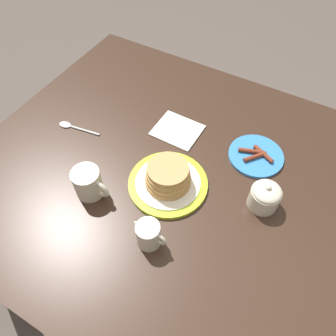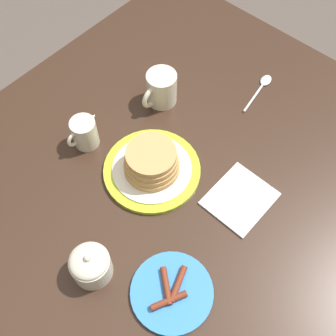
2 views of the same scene
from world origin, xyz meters
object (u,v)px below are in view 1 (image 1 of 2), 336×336
object	(u,v)px
napkin	(177,130)
spoon	(72,127)
pancake_plate	(168,179)
side_plate_bacon	(256,155)
sugar_bowl	(265,196)
coffee_mug	(89,183)
creamer_pitcher	(148,234)

from	to	relation	value
napkin	spoon	distance (m)	0.37
pancake_plate	napkin	xyz separation A→B (m)	(-0.08, 0.21, -0.03)
side_plate_bacon	sugar_bowl	bearing A→B (deg)	-63.82
coffee_mug	napkin	world-z (taller)	coffee_mug
side_plate_bacon	pancake_plate	bearing A→B (deg)	-129.36
side_plate_bacon	spoon	distance (m)	0.64
pancake_plate	napkin	size ratio (longest dim) A/B	1.56
coffee_mug	pancake_plate	bearing A→B (deg)	36.45
pancake_plate	coffee_mug	size ratio (longest dim) A/B	2.10
pancake_plate	sugar_bowl	distance (m)	0.28
coffee_mug	sugar_bowl	xyz separation A→B (m)	(0.46, 0.21, -0.01)
sugar_bowl	napkin	distance (m)	0.38
pancake_plate	sugar_bowl	world-z (taller)	sugar_bowl
sugar_bowl	napkin	bearing A→B (deg)	159.26
coffee_mug	sugar_bowl	size ratio (longest dim) A/B	1.25
pancake_plate	napkin	bearing A→B (deg)	111.41
sugar_bowl	spoon	size ratio (longest dim) A/B	0.58
napkin	coffee_mug	bearing A→B (deg)	-106.45
coffee_mug	sugar_bowl	bearing A→B (deg)	25.04
coffee_mug	spoon	bearing A→B (deg)	141.32
creamer_pitcher	sugar_bowl	distance (m)	0.35
side_plate_bacon	spoon	size ratio (longest dim) A/B	1.12
spoon	napkin	bearing A→B (deg)	26.96
napkin	creamer_pitcher	bearing A→B (deg)	-71.92
side_plate_bacon	sugar_bowl	distance (m)	0.18
pancake_plate	coffee_mug	bearing A→B (deg)	-143.55
coffee_mug	napkin	distance (m)	0.37
pancake_plate	creamer_pitcher	distance (m)	0.19
side_plate_bacon	coffee_mug	size ratio (longest dim) A/B	1.54
creamer_pitcher	spoon	distance (m)	0.52
pancake_plate	coffee_mug	world-z (taller)	coffee_mug
side_plate_bacon	spoon	bearing A→B (deg)	-162.37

